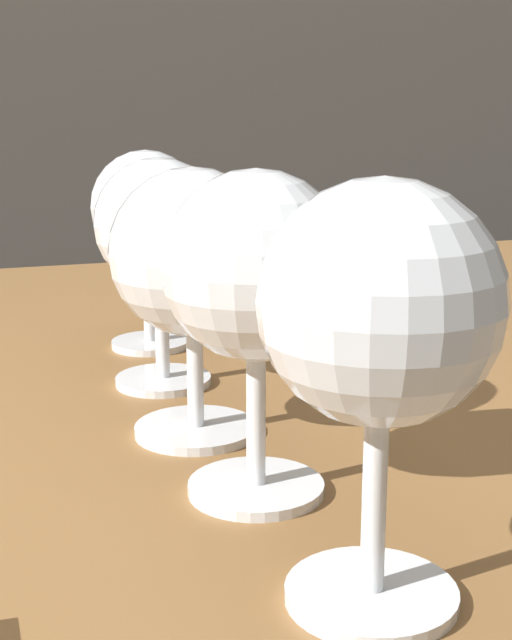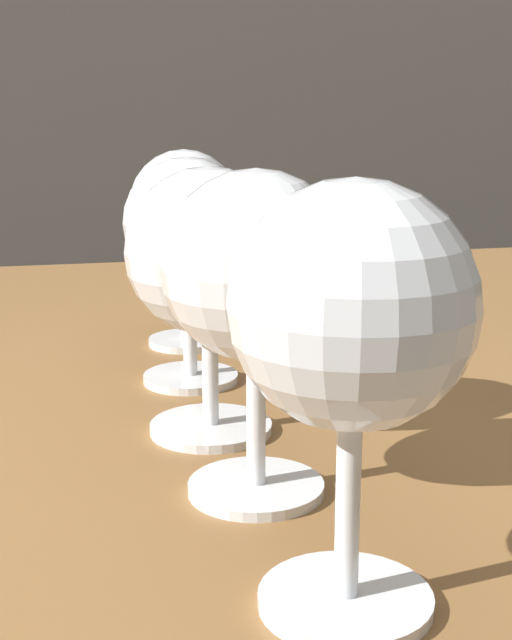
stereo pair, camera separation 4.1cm
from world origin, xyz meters
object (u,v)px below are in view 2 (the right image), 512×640
wine_glass_chardonnay (256,271)px  wine_glass_port (209,259)px  wine_glass_empty (188,229)px  wine_glass_rose (185,210)px  wine_glass_cabernet (353,316)px

wine_glass_chardonnay → wine_glass_port: (-0.01, 0.08, -0.01)m
wine_glass_empty → wine_glass_rose: 0.09m
wine_glass_chardonnay → wine_glass_empty: wine_glass_chardonnay is taller
wine_glass_empty → wine_glass_chardonnay: bearing=-88.2°
wine_glass_chardonnay → wine_glass_empty: bearing=91.8°
wine_glass_chardonnay → wine_glass_port: wine_glass_chardonnay is taller
wine_glass_chardonnay → wine_glass_cabernet: bearing=-83.8°
wine_glass_chardonnay → wine_glass_port: 0.08m
wine_glass_port → wine_glass_rose: bearing=86.1°
wine_glass_port → wine_glass_rose: 0.18m
wine_glass_cabernet → wine_glass_empty: (-0.02, 0.28, -0.01)m
wine_glass_chardonnay → wine_glass_rose: size_ratio=1.05×
wine_glass_empty → wine_glass_rose: same height
wine_glass_cabernet → wine_glass_port: bearing=95.8°
wine_glass_cabernet → wine_glass_chardonnay: bearing=96.2°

